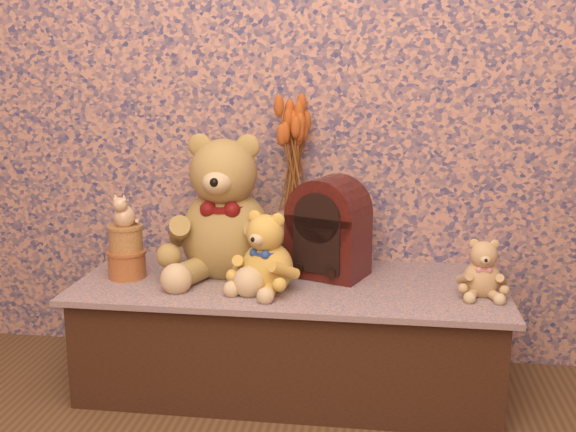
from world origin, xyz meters
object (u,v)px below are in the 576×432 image
teddy_large (226,200)px  cathedral_radio (329,227)px  teddy_small (483,265)px  ceramic_vase (293,238)px  cat_figurine (124,209)px  biscuit_tin_lower (127,264)px  teddy_medium (267,248)px

teddy_large → cathedral_radio: size_ratio=1.52×
teddy_small → ceramic_vase: teddy_small is taller
teddy_large → cat_figurine: teddy_large is taller
teddy_small → ceramic_vase: size_ratio=1.02×
cathedral_radio → cat_figurine: bearing=-148.7°
teddy_large → teddy_small: (0.86, -0.12, -0.17)m
teddy_small → cat_figurine: size_ratio=1.68×
biscuit_tin_lower → ceramic_vase: bearing=23.7°
cathedral_radio → cat_figurine: size_ratio=2.95×
ceramic_vase → biscuit_tin_lower: bearing=-156.3°
biscuit_tin_lower → cat_figurine: (0.00, 0.00, 0.20)m
ceramic_vase → biscuit_tin_lower: 0.60m
ceramic_vase → cat_figurine: bearing=-156.3°
cathedral_radio → ceramic_vase: size_ratio=1.78×
teddy_small → cat_figurine: cat_figurine is taller
cathedral_radio → ceramic_vase: 0.20m
biscuit_tin_lower → cathedral_radio: bearing=10.1°
teddy_medium → biscuit_tin_lower: (-0.51, 0.06, -0.09)m
teddy_small → cathedral_radio: (-0.50, 0.14, 0.08)m
teddy_large → ceramic_vase: bearing=33.6°
teddy_large → teddy_small: 0.89m
teddy_small → biscuit_tin_lower: size_ratio=1.55×
teddy_large → ceramic_vase: (0.22, 0.14, -0.17)m
teddy_small → cat_figurine: (-1.20, 0.02, 0.14)m
teddy_small → cathedral_radio: size_ratio=0.57×
teddy_small → ceramic_vase: (-0.65, 0.26, -0.00)m
teddy_medium → biscuit_tin_lower: teddy_medium is taller
teddy_medium → ceramic_vase: bearing=104.2°
teddy_medium → cat_figurine: cat_figurine is taller
teddy_large → cathedral_radio: bearing=4.1°
cathedral_radio → ceramic_vase: bearing=161.7°
biscuit_tin_lower → cat_figurine: bearing=0.0°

